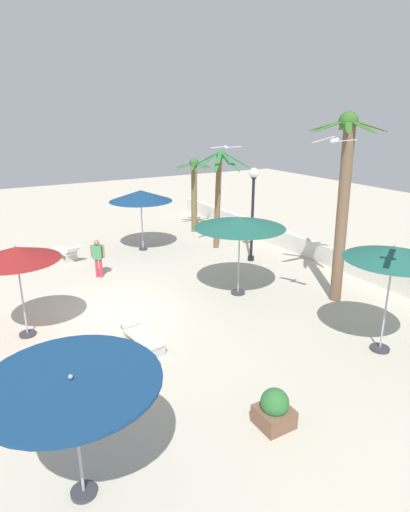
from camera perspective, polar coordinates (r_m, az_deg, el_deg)
ground_plane at (r=14.40m, az=-11.42°, el=-7.38°), size 56.00×56.00×0.00m
boundary_wall at (r=19.06m, az=16.00°, el=0.07°), size 25.20×0.30×0.80m
patio_umbrella_0 at (r=12.87m, az=-23.88°, el=0.19°), size 2.39×2.39×2.77m
patio_umbrella_1 at (r=20.04m, az=-8.57°, el=7.93°), size 2.91×2.91×2.89m
patio_umbrella_2 at (r=7.25m, az=-17.35°, el=-16.19°), size 2.84×2.84×2.38m
patio_umbrella_3 at (r=11.93m, az=23.84°, el=0.20°), size 2.52×2.52×3.04m
patio_umbrella_4 at (r=14.72m, az=4.65°, el=4.41°), size 3.17×3.17×2.87m
palm_tree_1 at (r=23.12m, az=-1.46°, el=9.41°), size 2.04×2.04×3.97m
palm_tree_2 at (r=19.91m, az=1.88°, el=9.50°), size 2.92×2.92×4.65m
palm_tree_3 at (r=14.72m, az=18.01°, el=8.25°), size 2.52×2.58×6.27m
lamp_post_0 at (r=18.36m, az=6.41°, el=7.39°), size 0.42×0.42×4.05m
lounge_chair_0 at (r=12.25m, az=-8.76°, el=-9.99°), size 1.94×0.82×0.84m
lounge_chair_1 at (r=19.88m, az=-17.97°, el=0.62°), size 1.95×1.00×0.84m
guest_0 at (r=17.25m, az=-14.10°, el=0.11°), size 0.40×0.47×1.53m
seagull_0 at (r=11.85m, az=16.82°, el=14.52°), size 1.17×0.46×0.19m
seagull_1 at (r=18.16m, az=2.83°, el=14.28°), size 0.59×1.28×0.14m
planter at (r=9.50m, az=9.22°, el=-19.51°), size 0.70×0.70×0.85m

